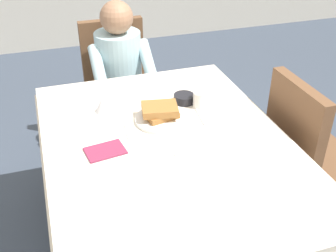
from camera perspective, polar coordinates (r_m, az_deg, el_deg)
The scene contains 13 objects.
dining_table_main at distance 1.94m, azimuth 0.01°, elevation -4.45°, with size 1.12×1.52×0.74m.
chair_diner at distance 2.98m, azimuth -7.06°, elevation 6.45°, with size 0.44×0.45×0.93m.
diner_person at distance 2.78m, azimuth -6.58°, elevation 7.72°, with size 0.40×0.43×1.12m.
chair_right_side at distance 2.32m, azimuth 18.48°, elevation -3.17°, with size 0.45×0.44×0.93m.
plate_breakfast at distance 2.04m, azimuth -0.67°, elevation 0.97°, with size 0.28×0.28×0.02m, color white.
breakfast_stack at distance 2.03m, azimuth -1.07°, elevation 2.07°, with size 0.19×0.17×0.06m.
cup_coffee at distance 2.16m, azimuth 4.52°, elevation 3.70°, with size 0.11×0.08×0.08m.
bowl_butter at distance 2.20m, azimuth 2.21°, elevation 3.82°, with size 0.11×0.11×0.04m, color black.
syrup_pitcher at distance 2.13m, azimuth -9.05°, elevation 2.88°, with size 0.08×0.08×0.07m.
fork_left_of_plate at distance 1.99m, azimuth -5.72°, elevation -0.32°, with size 0.18×0.01×0.01m, color silver.
knife_right_of_plate at distance 2.09m, azimuth 4.49°, elevation 1.39°, with size 0.20×0.01×0.01m, color silver.
spoon_near_edge at distance 1.83m, azimuth 3.03°, elevation -3.45°, with size 0.15×0.01×0.01m, color silver.
napkin_folded at distance 1.84m, azimuth -8.66°, elevation -3.40°, with size 0.17×0.12×0.01m, color #8C2D4C.
Camera 1 is at (-0.48, -1.48, 1.80)m, focal length 44.22 mm.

